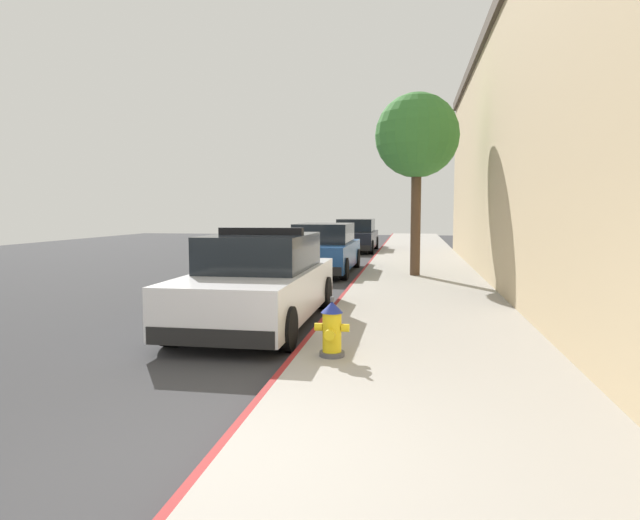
{
  "coord_description": "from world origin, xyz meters",
  "views": [
    {
      "loc": [
        1.42,
        -3.65,
        1.98
      ],
      "look_at": [
        -0.35,
        6.83,
        1.0
      ],
      "focal_mm": 30.35,
      "sensor_mm": 36.0,
      "label": 1
    }
  ],
  "objects_px": {
    "street_tree": "(417,137)",
    "parked_car_silver_ahead": "(324,249)",
    "parked_car_dark_far": "(356,236)",
    "fire_hydrant": "(332,329)",
    "police_cruiser": "(261,282)"
  },
  "relations": [
    {
      "from": "parked_car_silver_ahead",
      "to": "parked_car_dark_far",
      "type": "height_order",
      "value": "same"
    },
    {
      "from": "police_cruiser",
      "to": "parked_car_dark_far",
      "type": "xyz_separation_m",
      "value": [
        -0.07,
        17.07,
        -0.0
      ]
    },
    {
      "from": "street_tree",
      "to": "parked_car_silver_ahead",
      "type": "bearing_deg",
      "value": 154.74
    },
    {
      "from": "police_cruiser",
      "to": "parked_car_silver_ahead",
      "type": "xyz_separation_m",
      "value": [
        -0.15,
        7.87,
        -0.0
      ]
    },
    {
      "from": "parked_car_dark_far",
      "to": "parked_car_silver_ahead",
      "type": "bearing_deg",
      "value": -90.53
    },
    {
      "from": "parked_car_dark_far",
      "to": "street_tree",
      "type": "distance_m",
      "value": 11.38
    },
    {
      "from": "parked_car_dark_far",
      "to": "fire_hydrant",
      "type": "height_order",
      "value": "parked_car_dark_far"
    },
    {
      "from": "parked_car_dark_far",
      "to": "fire_hydrant",
      "type": "distance_m",
      "value": 19.52
    },
    {
      "from": "police_cruiser",
      "to": "fire_hydrant",
      "type": "bearing_deg",
      "value": -55.95
    },
    {
      "from": "parked_car_dark_far",
      "to": "fire_hydrant",
      "type": "xyz_separation_m",
      "value": [
        1.68,
        -19.45,
        -0.25
      ]
    },
    {
      "from": "parked_car_silver_ahead",
      "to": "fire_hydrant",
      "type": "height_order",
      "value": "parked_car_silver_ahead"
    },
    {
      "from": "parked_car_silver_ahead",
      "to": "police_cruiser",
      "type": "bearing_deg",
      "value": -88.88
    },
    {
      "from": "parked_car_silver_ahead",
      "to": "fire_hydrant",
      "type": "distance_m",
      "value": 10.4
    },
    {
      "from": "parked_car_silver_ahead",
      "to": "fire_hydrant",
      "type": "bearing_deg",
      "value": -80.26
    },
    {
      "from": "street_tree",
      "to": "parked_car_dark_far",
      "type": "bearing_deg",
      "value": 104.67
    }
  ]
}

